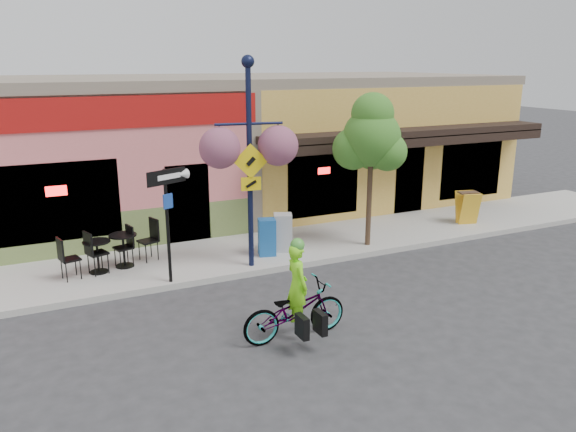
# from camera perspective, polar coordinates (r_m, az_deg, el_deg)

# --- Properties ---
(ground) EXTENTS (90.00, 90.00, 0.00)m
(ground) POSITION_cam_1_polar(r_m,az_deg,el_deg) (14.06, 5.83, -5.39)
(ground) COLOR #2D2D30
(ground) RESTS_ON ground
(sidewalk) EXTENTS (24.00, 3.00, 0.15)m
(sidewalk) POSITION_cam_1_polar(r_m,az_deg,el_deg) (15.68, 2.11, -2.79)
(sidewalk) COLOR #9E9B93
(sidewalk) RESTS_ON ground
(curb) EXTENTS (24.00, 0.12, 0.15)m
(curb) POSITION_cam_1_polar(r_m,az_deg,el_deg) (14.48, 4.72, -4.42)
(curb) COLOR #A8A59E
(curb) RESTS_ON ground
(building) EXTENTS (18.20, 8.20, 4.50)m
(building) POSITION_cam_1_polar(r_m,az_deg,el_deg) (20.13, -5.01, 7.60)
(building) COLOR #D76A6C
(building) RESTS_ON ground
(bicycle) EXTENTS (2.06, 0.75, 1.08)m
(bicycle) POSITION_cam_1_polar(r_m,az_deg,el_deg) (10.49, 0.68, -9.60)
(bicycle) COLOR maroon
(bicycle) RESTS_ON ground
(cyclist_rider) EXTENTS (0.39, 0.58, 1.58)m
(cyclist_rider) POSITION_cam_1_polar(r_m,az_deg,el_deg) (10.41, 0.93, -8.31)
(cyclist_rider) COLOR #7DF019
(cyclist_rider) RESTS_ON ground
(lamp_post) EXTENTS (1.68, 0.90, 4.99)m
(lamp_post) POSITION_cam_1_polar(r_m,az_deg,el_deg) (13.19, -3.92, 5.20)
(lamp_post) COLOR black
(lamp_post) RESTS_ON sidewalk
(one_way_sign) EXTENTS (1.00, 0.60, 2.60)m
(one_way_sign) POSITION_cam_1_polar(r_m,az_deg,el_deg) (12.68, -12.13, -1.08)
(one_way_sign) COLOR black
(one_way_sign) RESTS_ON sidewalk
(cafe_set_left) EXTENTS (1.86, 1.25, 1.02)m
(cafe_set_left) POSITION_cam_1_polar(r_m,az_deg,el_deg) (13.93, -18.80, -3.49)
(cafe_set_left) COLOR black
(cafe_set_left) RESTS_ON sidewalk
(cafe_set_right) EXTENTS (1.96, 1.41, 1.06)m
(cafe_set_right) POSITION_cam_1_polar(r_m,az_deg,el_deg) (14.13, -16.38, -2.91)
(cafe_set_right) COLOR black
(cafe_set_right) RESTS_ON sidewalk
(newspaper_box_blue) EXTENTS (0.52, 0.48, 0.96)m
(newspaper_box_blue) POSITION_cam_1_polar(r_m,az_deg,el_deg) (14.40, -2.15, -2.16)
(newspaper_box_blue) COLOR #19549A
(newspaper_box_blue) RESTS_ON sidewalk
(newspaper_box_grey) EXTENTS (0.59, 0.56, 1.00)m
(newspaper_box_grey) POSITION_cam_1_polar(r_m,az_deg,el_deg) (14.70, -0.52, -1.69)
(newspaper_box_grey) COLOR #A5A5A5
(newspaper_box_grey) RESTS_ON sidewalk
(street_tree) EXTENTS (2.08, 2.08, 4.13)m
(street_tree) POSITION_cam_1_polar(r_m,az_deg,el_deg) (14.99, 8.36, 4.65)
(street_tree) COLOR #3D7A26
(street_tree) RESTS_ON sidewalk
(sandwich_board) EXTENTS (0.69, 0.57, 1.00)m
(sandwich_board) POSITION_cam_1_polar(r_m,az_deg,el_deg) (17.90, 18.03, 0.67)
(sandwich_board) COLOR gold
(sandwich_board) RESTS_ON sidewalk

